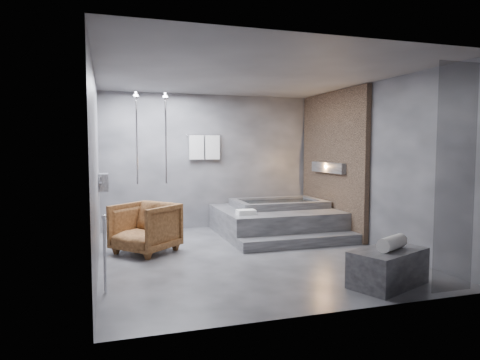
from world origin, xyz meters
name	(u,v)px	position (x,y,z in m)	size (l,w,h in m)	color
room	(266,145)	(0.40, 0.24, 1.73)	(5.00, 5.04, 2.82)	#333336
tub_deck	(275,221)	(1.05, 1.45, 0.25)	(2.20, 2.00, 0.50)	#38383B
tub_step	(301,241)	(1.05, 0.27, 0.09)	(2.20, 0.36, 0.18)	#38383B
concrete_bench	(388,268)	(1.17, -1.93, 0.22)	(1.00, 0.55, 0.45)	#2D2D2F
driftwood_chair	(145,228)	(-1.53, 0.66, 0.40)	(0.86, 0.89, 0.81)	#412410
rolled_towel	(392,243)	(1.21, -1.95, 0.53)	(0.17, 0.17, 0.48)	white
deck_towel	(246,212)	(0.26, 0.89, 0.54)	(0.32, 0.24, 0.09)	white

